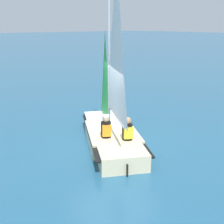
% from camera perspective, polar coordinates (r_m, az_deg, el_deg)
% --- Properties ---
extents(ground_plane, '(260.00, 260.00, 0.00)m').
position_cam_1_polar(ground_plane, '(9.13, -0.00, -6.50)').
color(ground_plane, '#235675').
extents(sailboat_main, '(4.15, 3.30, 5.45)m').
position_cam_1_polar(sailboat_main, '(8.81, 0.07, -2.20)').
color(sailboat_main, beige).
rests_on(sailboat_main, ground_plane).
extents(sailor_helm, '(0.42, 0.41, 1.16)m').
position_cam_1_polar(sailor_helm, '(8.36, -1.23, -4.12)').
color(sailor_helm, black).
rests_on(sailor_helm, ground_plane).
extents(sailor_crew, '(0.42, 0.41, 1.16)m').
position_cam_1_polar(sailor_crew, '(8.21, 3.13, -4.66)').
color(sailor_crew, black).
rests_on(sailor_crew, ground_plane).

